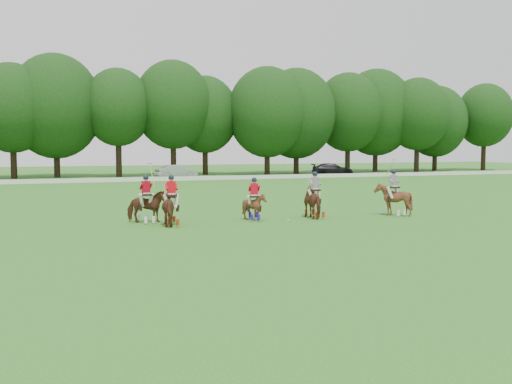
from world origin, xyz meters
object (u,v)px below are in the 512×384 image
object	(u,v)px
polo_red_a	(172,207)
polo_stripe_b	(393,199)
polo_red_c	(254,205)
polo_stripe_a	(315,201)
car_right	(332,169)
polo_red_b	(146,206)
car_mid	(176,172)
polo_ball	(288,220)

from	to	relation	value
polo_red_a	polo_stripe_b	distance (m)	11.60
polo_red_c	polo_stripe_a	xyz separation A→B (m)	(3.20, -0.13, 0.11)
car_right	polo_red_b	bearing A→B (deg)	159.12
car_right	polo_stripe_b	size ratio (longest dim) A/B	1.78
polo_stripe_b	car_right	bearing A→B (deg)	66.20
polo_stripe_a	car_mid	bearing A→B (deg)	87.98
polo_red_b	polo_stripe_a	distance (m)	8.35
car_mid	polo_ball	size ratio (longest dim) A/B	52.04
car_mid	polo_stripe_b	size ratio (longest dim) A/B	1.59
polo_red_c	polo_ball	bearing A→B (deg)	-28.45
car_mid	polo_stripe_a	bearing A→B (deg)	168.40
car_right	polo_red_a	xyz separation A→B (m)	(-28.73, -38.55, 0.08)
polo_red_a	polo_red_c	bearing A→B (deg)	5.94
polo_stripe_a	polo_ball	xyz separation A→B (m)	(-1.74, -0.66, -0.80)
polo_stripe_b	car_mid	bearing A→B (deg)	94.25
polo_red_c	polo_stripe_a	size ratio (longest dim) A/B	0.90
polo_red_b	polo_ball	xyz separation A→B (m)	(6.55, -1.66, -0.76)
polo_stripe_a	polo_ball	size ratio (longest dim) A/B	25.93
car_right	polo_ball	bearing A→B (deg)	166.94
polo_red_a	car_mid	bearing A→B (deg)	77.27
car_mid	polo_stripe_b	xyz separation A→B (m)	(2.89, -38.83, 0.10)
polo_stripe_a	polo_ball	distance (m)	2.03
polo_red_a	polo_stripe_b	world-z (taller)	polo_stripe_b
polo_stripe_b	polo_ball	world-z (taller)	polo_stripe_b
car_mid	polo_ball	distance (m)	39.04
car_right	car_mid	bearing A→B (deg)	107.64
car_mid	polo_red_c	bearing A→B (deg)	163.61
polo_stripe_b	polo_ball	size ratio (longest dim) A/B	32.68
car_mid	car_right	bearing A→B (deg)	-99.58
polo_red_c	polo_ball	size ratio (longest dim) A/B	23.23
polo_stripe_b	polo_red_c	bearing A→B (deg)	174.51
car_mid	polo_red_b	bearing A→B (deg)	155.91
polo_red_a	polo_stripe_a	size ratio (longest dim) A/B	0.99
polo_ball	polo_red_c	bearing A→B (deg)	151.55
car_mid	polo_ball	xyz separation A→B (m)	(-3.09, -38.91, -0.73)
car_right	polo_stripe_a	bearing A→B (deg)	168.46
polo_red_a	polo_stripe_b	xyz separation A→B (m)	(11.60, -0.28, 0.04)
polo_red_a	polo_red_c	xyz separation A→B (m)	(4.16, 0.43, -0.10)
car_right	polo_ball	xyz separation A→B (m)	(-23.11, -38.91, -0.71)
car_right	polo_red_b	world-z (taller)	polo_red_b
polo_red_a	polo_ball	xyz separation A→B (m)	(5.62, -0.36, -0.79)
polo_red_a	polo_stripe_a	world-z (taller)	polo_stripe_a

